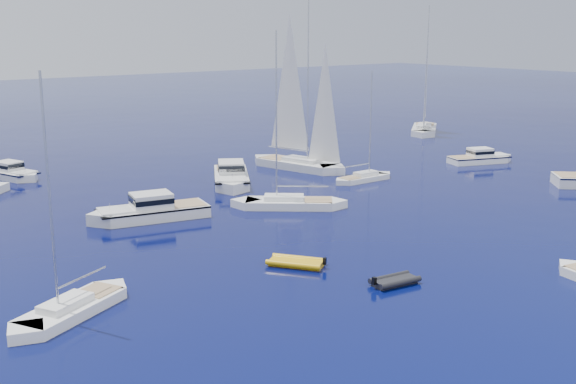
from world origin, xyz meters
The scene contains 11 objects.
motor_cruiser_centre centered at (-9.85, 31.87, 0.00)m, with size 3.24×10.57×2.78m, color silver, non-canonical shape.
motor_cruiser_far_r centered at (32.00, 30.46, 0.00)m, with size 2.58×8.44×2.22m, color white, non-canonical shape.
motor_cruiser_distant centered at (2.94, 38.94, 0.00)m, with size 3.36×10.97×2.88m, color white, non-canonical shape.
motor_cruiser_horizon centered at (-13.60, 55.53, 0.00)m, with size 2.62×8.56×2.25m, color white, non-canonical shape.
sailboat_mid_r centered at (1.52, 27.85, 0.00)m, with size 2.77×10.66×15.67m, color white, non-canonical shape.
sailboat_mid_l centered at (-22.48, 16.70, 0.00)m, with size 2.43×9.36×13.75m, color white, non-canonical shape.
sailboat_centre centered at (14.39, 31.78, 0.00)m, with size 2.04×7.83×11.51m, color white, non-canonical shape.
sailboat_sails_r centered at (13.20, 40.97, 0.00)m, with size 3.42×13.15×19.34m, color silver, non-canonical shape.
sailboat_sails_far centered at (45.44, 50.77, 0.00)m, with size 3.37×12.98×19.08m, color white, non-canonical shape.
tender_yellow centered at (-7.71, 15.43, 0.00)m, with size 2.11×3.89×0.95m, color #DFA70D, non-canonical shape.
tender_grey_near centered at (-5.16, 8.99, 0.00)m, with size 1.78×3.15×0.95m, color black, non-canonical shape.
Camera 1 is at (-35.59, -19.03, 15.31)m, focal length 44.19 mm.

